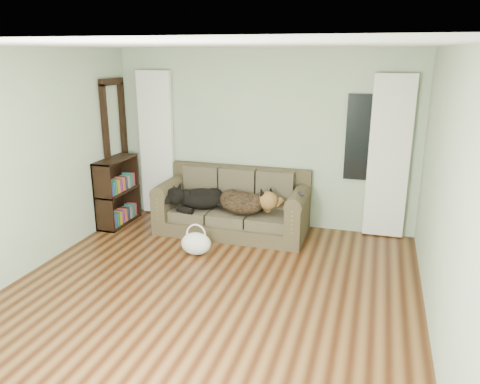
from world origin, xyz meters
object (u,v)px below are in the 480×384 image
(sofa, at_px, (232,202))
(dog_black_lab, at_px, (199,199))
(tote_bag, at_px, (196,243))
(bookshelf, at_px, (117,192))
(dog_shepherd, at_px, (244,203))

(sofa, relative_size, dog_black_lab, 3.10)
(tote_bag, bearing_deg, dog_black_lab, 108.86)
(sofa, height_order, bookshelf, bookshelf)
(sofa, xyz_separation_m, tote_bag, (-0.21, -0.90, -0.29))
(tote_bag, relative_size, bookshelf, 0.39)
(bookshelf, bearing_deg, dog_shepherd, -2.80)
(dog_black_lab, relative_size, tote_bag, 1.72)
(dog_shepherd, distance_m, bookshelf, 1.99)
(tote_bag, bearing_deg, bookshelf, 154.77)
(sofa, bearing_deg, dog_shepherd, -26.03)
(tote_bag, bearing_deg, dog_shepherd, 62.22)
(dog_black_lab, relative_size, bookshelf, 0.68)
(sofa, bearing_deg, bookshelf, -174.79)
(dog_shepherd, bearing_deg, dog_black_lab, 25.20)
(dog_black_lab, xyz_separation_m, dog_shepherd, (0.70, -0.01, 0.01))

